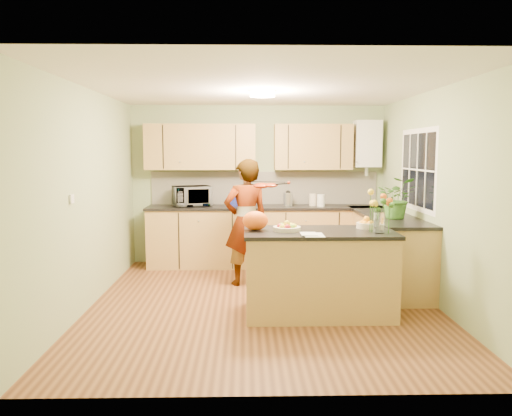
{
  "coord_description": "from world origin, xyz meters",
  "views": [
    {
      "loc": [
        -0.21,
        -5.72,
        1.79
      ],
      "look_at": [
        -0.07,
        0.5,
        1.08
      ],
      "focal_mm": 35.0,
      "sensor_mm": 36.0,
      "label": 1
    }
  ],
  "objects": [
    {
      "name": "floor",
      "position": [
        0.0,
        0.0,
        0.0
      ],
      "size": [
        4.5,
        4.5,
        0.0
      ],
      "primitive_type": "plane",
      "color": "#562E18",
      "rests_on": "ground"
    },
    {
      "name": "ceiling",
      "position": [
        0.0,
        0.0,
        2.5
      ],
      "size": [
        4.0,
        4.5,
        0.02
      ],
      "primitive_type": "cube",
      "color": "white",
      "rests_on": "wall_back"
    },
    {
      "name": "wall_back",
      "position": [
        0.0,
        2.25,
        1.25
      ],
      "size": [
        4.0,
        0.02,
        2.5
      ],
      "primitive_type": "cube",
      "color": "#96AF7D",
      "rests_on": "floor"
    },
    {
      "name": "wall_front",
      "position": [
        0.0,
        -2.25,
        1.25
      ],
      "size": [
        4.0,
        0.02,
        2.5
      ],
      "primitive_type": "cube",
      "color": "#96AF7D",
      "rests_on": "floor"
    },
    {
      "name": "wall_left",
      "position": [
        -2.0,
        0.0,
        1.25
      ],
      "size": [
        0.02,
        4.5,
        2.5
      ],
      "primitive_type": "cube",
      "color": "#96AF7D",
      "rests_on": "floor"
    },
    {
      "name": "wall_right",
      "position": [
        2.0,
        0.0,
        1.25
      ],
      "size": [
        0.02,
        4.5,
        2.5
      ],
      "primitive_type": "cube",
      "color": "#96AF7D",
      "rests_on": "floor"
    },
    {
      "name": "back_counter",
      "position": [
        0.1,
        1.95,
        0.47
      ],
      "size": [
        3.64,
        0.62,
        0.94
      ],
      "color": "#A98043",
      "rests_on": "floor"
    },
    {
      "name": "right_counter",
      "position": [
        1.7,
        0.85,
        0.47
      ],
      "size": [
        0.62,
        2.24,
        0.94
      ],
      "color": "#A98043",
      "rests_on": "floor"
    },
    {
      "name": "splashback",
      "position": [
        0.1,
        2.23,
        1.2
      ],
      "size": [
        3.6,
        0.02,
        0.52
      ],
      "primitive_type": "cube",
      "color": "white",
      "rests_on": "back_counter"
    },
    {
      "name": "upper_cabinets",
      "position": [
        -0.18,
        2.08,
        1.85
      ],
      "size": [
        3.2,
        0.34,
        0.7
      ],
      "color": "#A98043",
      "rests_on": "wall_back"
    },
    {
      "name": "boiler",
      "position": [
        1.7,
        2.09,
        1.9
      ],
      "size": [
        0.4,
        0.3,
        0.86
      ],
      "color": "white",
      "rests_on": "wall_back"
    },
    {
      "name": "window_right",
      "position": [
        1.99,
        0.6,
        1.55
      ],
      "size": [
        0.01,
        1.3,
        1.05
      ],
      "color": "white",
      "rests_on": "wall_right"
    },
    {
      "name": "light_switch",
      "position": [
        -1.99,
        -0.6,
        1.3
      ],
      "size": [
        0.02,
        0.09,
        0.09
      ],
      "primitive_type": "cube",
      "color": "white",
      "rests_on": "wall_left"
    },
    {
      "name": "ceiling_lamp",
      "position": [
        0.0,
        0.3,
        2.46
      ],
      "size": [
        0.3,
        0.3,
        0.07
      ],
      "color": "#FFEABF",
      "rests_on": "ceiling"
    },
    {
      "name": "peninsula_island",
      "position": [
        0.59,
        -0.4,
        0.47
      ],
      "size": [
        1.62,
        0.83,
        0.93
      ],
      "color": "#A98043",
      "rests_on": "floor"
    },
    {
      "name": "fruit_dish",
      "position": [
        0.24,
        -0.4,
        0.97
      ],
      "size": [
        0.3,
        0.3,
        0.1
      ],
      "color": "beige",
      "rests_on": "peninsula_island"
    },
    {
      "name": "orange_bowl",
      "position": [
        1.14,
        -0.25,
        0.98
      ],
      "size": [
        0.22,
        0.22,
        0.13
      ],
      "color": "beige",
      "rests_on": "peninsula_island"
    },
    {
      "name": "flower_vase",
      "position": [
        1.19,
        -0.58,
        1.26
      ],
      "size": [
        0.27,
        0.27,
        0.5
      ],
      "rotation": [
        0.0,
        0.0,
        0.22
      ],
      "color": "silver",
      "rests_on": "peninsula_island"
    },
    {
      "name": "orange_bag",
      "position": [
        -0.1,
        -0.35,
        1.04
      ],
      "size": [
        0.35,
        0.33,
        0.21
      ],
      "primitive_type": "ellipsoid",
      "rotation": [
        0.0,
        0.0,
        0.4
      ],
      "color": "#F25A13",
      "rests_on": "peninsula_island"
    },
    {
      "name": "papers",
      "position": [
        0.49,
        -0.7,
        0.94
      ],
      "size": [
        0.2,
        0.27,
        0.01
      ],
      "primitive_type": "cube",
      "color": "white",
      "rests_on": "peninsula_island"
    },
    {
      "name": "violinist",
      "position": [
        -0.2,
        0.86,
        0.84
      ],
      "size": [
        0.72,
        0.59,
        1.68
      ],
      "primitive_type": "imported",
      "rotation": [
        0.0,
        0.0,
        3.5
      ],
      "color": "#E2B08A",
      "rests_on": "floor"
    },
    {
      "name": "violin",
      "position": [
        0.0,
        0.64,
        1.35
      ],
      "size": [
        0.58,
        0.51,
        0.15
      ],
      "primitive_type": null,
      "rotation": [
        0.17,
        0.0,
        -0.61
      ],
      "color": "#4F1104",
      "rests_on": "violinist"
    },
    {
      "name": "microwave",
      "position": [
        -1.03,
        1.98,
        1.09
      ],
      "size": [
        0.65,
        0.54,
        0.31
      ],
      "primitive_type": "imported",
      "rotation": [
        0.0,
        0.0,
        0.34
      ],
      "color": "white",
      "rests_on": "back_counter"
    },
    {
      "name": "blue_box",
      "position": [
        -0.3,
        1.98,
        1.05
      ],
      "size": [
        0.33,
        0.29,
        0.22
      ],
      "primitive_type": "cube",
      "rotation": [
        0.0,
        0.0,
        -0.42
      ],
      "color": "navy",
      "rests_on": "back_counter"
    },
    {
      "name": "kettle",
      "position": [
        0.46,
        1.98,
        1.05
      ],
      "size": [
        0.15,
        0.15,
        0.28
      ],
      "rotation": [
        0.0,
        0.0,
        0.42
      ],
      "color": "silver",
      "rests_on": "back_counter"
    },
    {
      "name": "jar_cream",
      "position": [
        0.85,
        2.0,
        1.03
      ],
      "size": [
        0.16,
        0.16,
        0.19
      ],
      "primitive_type": "cylinder",
      "rotation": [
        0.0,
        0.0,
        0.39
      ],
      "color": "beige",
      "rests_on": "back_counter"
    },
    {
      "name": "jar_white",
      "position": [
        0.96,
        1.89,
        1.03
      ],
      "size": [
        0.12,
        0.12,
        0.19
      ],
      "primitive_type": "cylinder",
      "rotation": [
        0.0,
        0.0,
        -0.02
      ],
      "color": "white",
      "rests_on": "back_counter"
    },
    {
      "name": "potted_plant",
      "position": [
        1.7,
        0.46,
        1.2
      ],
      "size": [
        0.58,
        0.54,
        0.52
      ],
      "primitive_type": "imported",
      "rotation": [
        0.0,
        0.0,
        -0.32
      ],
      "color": "#356923",
      "rests_on": "right_counter"
    }
  ]
}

